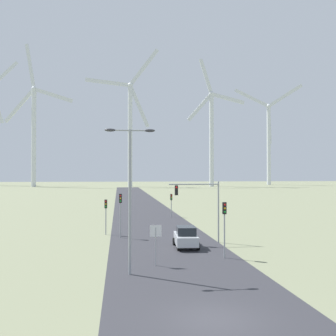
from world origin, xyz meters
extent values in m
plane|color=#757A5B|center=(0.00, 0.00, 0.00)|extent=(600.00, 600.00, 0.00)
cube|color=#2D2D33|center=(0.00, 48.00, 0.00)|extent=(10.00, 240.00, 0.01)
cylinder|color=#93999E|center=(-3.50, 8.14, 4.60)|extent=(0.18, 0.18, 9.19)
cylinder|color=#93999E|center=(-3.50, 8.14, 9.14)|extent=(2.51, 0.10, 0.10)
ellipsoid|color=#333338|center=(-4.75, 8.14, 9.14)|extent=(0.70, 0.32, 0.20)
ellipsoid|color=#333338|center=(-2.24, 8.14, 9.14)|extent=(0.70, 0.32, 0.20)
cylinder|color=#93999E|center=(-1.65, 10.28, 1.32)|extent=(0.07, 0.07, 2.64)
cube|color=white|center=(-1.65, 10.27, 2.41)|extent=(0.81, 0.01, 0.81)
cube|color=red|center=(-1.65, 10.28, 2.41)|extent=(0.76, 0.02, 0.76)
cylinder|color=#93999E|center=(-4.02, 22.54, 2.19)|extent=(0.11, 0.11, 4.38)
cube|color=black|center=(-4.02, 22.54, 3.93)|extent=(0.28, 0.24, 0.90)
sphere|color=red|center=(-4.02, 22.41, 4.20)|extent=(0.16, 0.16, 0.16)
sphere|color=gold|center=(-4.02, 22.41, 3.93)|extent=(0.16, 0.16, 0.16)
sphere|color=green|center=(-4.02, 22.41, 3.66)|extent=(0.16, 0.16, 0.16)
cylinder|color=#93999E|center=(3.76, 12.15, 2.11)|extent=(0.11, 0.11, 4.22)
cube|color=black|center=(3.76, 12.15, 3.77)|extent=(0.28, 0.24, 0.90)
sphere|color=red|center=(3.76, 12.01, 4.04)|extent=(0.16, 0.16, 0.16)
sphere|color=gold|center=(3.76, 12.01, 3.77)|extent=(0.16, 0.16, 0.16)
sphere|color=green|center=(3.76, 12.01, 3.50)|extent=(0.16, 0.16, 0.16)
cylinder|color=#93999E|center=(-5.53, 24.71, 1.84)|extent=(0.11, 0.11, 3.67)
cube|color=black|center=(-5.53, 24.71, 3.22)|extent=(0.28, 0.24, 0.90)
sphere|color=red|center=(-5.53, 24.58, 3.49)|extent=(0.16, 0.16, 0.16)
sphere|color=gold|center=(-5.53, 24.58, 3.22)|extent=(0.16, 0.16, 0.16)
sphere|color=green|center=(-5.53, 24.58, 2.95)|extent=(0.16, 0.16, 0.16)
cylinder|color=#93999E|center=(3.49, 40.36, 1.70)|extent=(0.11, 0.11, 3.40)
cube|color=black|center=(3.49, 40.36, 2.95)|extent=(0.28, 0.24, 0.90)
sphere|color=red|center=(3.49, 40.22, 3.22)|extent=(0.16, 0.16, 0.16)
sphere|color=gold|center=(3.49, 40.22, 2.95)|extent=(0.16, 0.16, 0.16)
sphere|color=green|center=(3.49, 40.22, 2.68)|extent=(0.16, 0.16, 0.16)
cylinder|color=#93999E|center=(4.97, 18.62, 2.83)|extent=(0.14, 0.14, 5.66)
cylinder|color=#93999E|center=(2.65, 18.62, 5.41)|extent=(4.63, 0.12, 0.12)
cube|color=black|center=(1.03, 18.62, 4.86)|extent=(0.28, 0.24, 0.90)
sphere|color=red|center=(1.03, 18.48, 5.13)|extent=(0.18, 0.18, 0.18)
cube|color=#B7BCC1|center=(1.56, 16.68, 0.73)|extent=(2.07, 4.21, 0.80)
cube|color=#1E2328|center=(1.56, 16.53, 1.48)|extent=(1.70, 2.20, 0.70)
cylinder|color=black|center=(0.73, 17.95, 0.33)|extent=(0.22, 0.66, 0.66)
cylinder|color=black|center=(2.39, 17.95, 0.33)|extent=(0.22, 0.66, 0.66)
cylinder|color=black|center=(0.73, 15.41, 0.33)|extent=(0.22, 0.66, 0.66)
cylinder|color=black|center=(2.39, 15.41, 0.33)|extent=(0.22, 0.66, 0.66)
cube|color=silver|center=(-68.31, 213.39, 62.56)|extent=(14.58, 3.45, 16.05)
cylinder|color=silver|center=(-45.07, 179.74, 23.79)|extent=(2.20, 2.20, 47.57)
sphere|color=silver|center=(-45.07, 179.74, 47.57)|extent=(2.60, 2.60, 2.60)
cube|color=silver|center=(-47.15, 180.80, 59.11)|extent=(5.73, 3.24, 22.16)
cube|color=silver|center=(-52.93, 183.74, 39.78)|extent=(16.15, 8.54, 16.07)
cube|color=silver|center=(-35.12, 174.68, 43.82)|extent=(19.53, 10.26, 8.79)
cylinder|color=silver|center=(1.36, 175.45, 24.86)|extent=(2.20, 2.20, 49.72)
sphere|color=silver|center=(1.36, 175.45, 49.72)|extent=(2.60, 2.60, 2.60)
cube|color=silver|center=(8.17, 174.74, 58.77)|extent=(14.32, 1.99, 18.16)
cube|color=silver|center=(-9.85, 176.63, 51.12)|extent=(21.40, 2.73, 4.43)
cube|color=silver|center=(5.75, 174.99, 39.26)|extent=(9.99, 1.54, 20.42)
cylinder|color=silver|center=(41.95, 175.03, 23.20)|extent=(2.20, 2.20, 46.40)
sphere|color=silver|center=(41.95, 175.03, 46.40)|extent=(2.60, 2.60, 2.60)
cube|color=silver|center=(39.00, 174.66, 55.30)|extent=(7.23, 1.39, 17.14)
cube|color=silver|center=(35.77, 174.26, 39.39)|extent=(12.90, 2.10, 14.26)
cube|color=silver|center=(51.07, 176.17, 44.52)|extent=(17.40, 2.66, 5.27)
cylinder|color=silver|center=(81.60, 199.73, 22.66)|extent=(2.20, 2.20, 45.31)
sphere|color=silver|center=(81.60, 199.73, 45.31)|extent=(2.60, 2.60, 2.60)
cube|color=silver|center=(81.95, 199.61, 34.18)|extent=(2.53, 1.26, 21.03)
cube|color=silver|center=(90.58, 196.76, 51.20)|extent=(17.97, 6.36, 12.62)
cube|color=silver|center=(72.26, 202.81, 50.56)|extent=(18.54, 6.54, 11.47)
camera|label=1|loc=(-4.21, -16.88, 6.38)|focal=42.00mm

